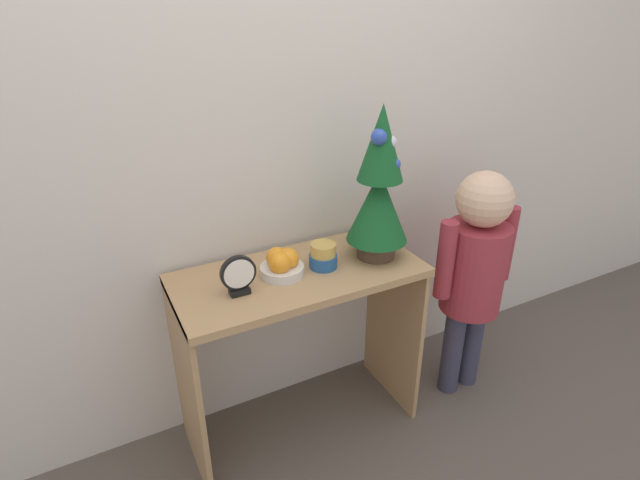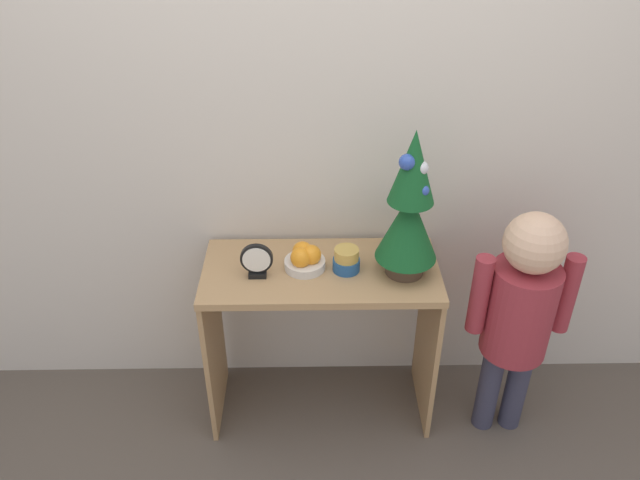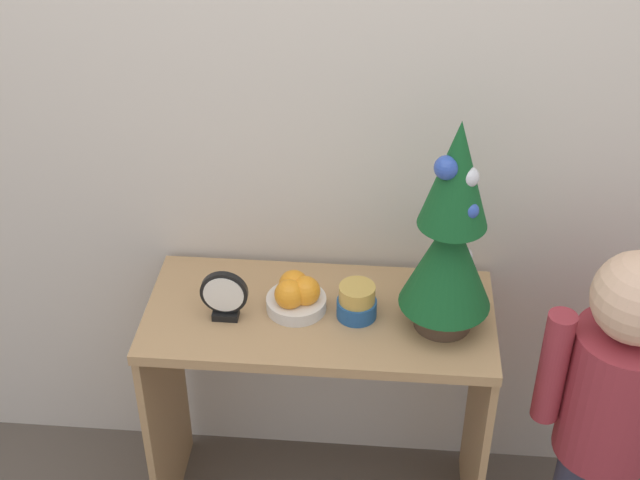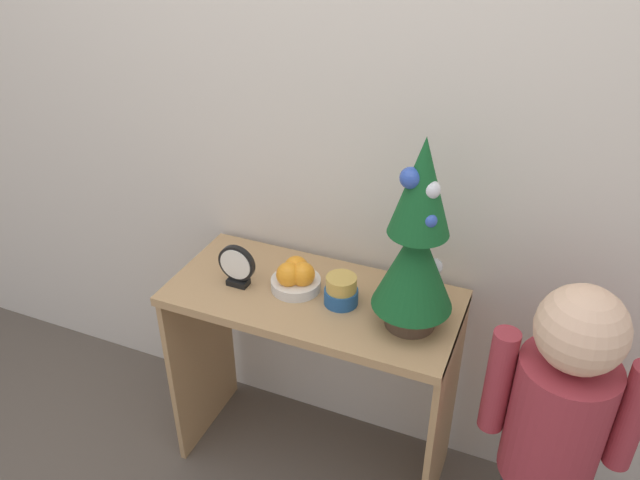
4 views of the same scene
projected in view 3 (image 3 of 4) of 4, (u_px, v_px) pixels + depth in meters
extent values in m
cube|color=beige|center=(328.00, 95.00, 2.26)|extent=(7.00, 0.05, 2.50)
cube|color=tan|center=(320.00, 316.00, 2.34)|extent=(0.92, 0.43, 0.03)
cube|color=tan|center=(166.00, 404.00, 2.58)|extent=(0.02, 0.39, 0.75)
cube|color=tan|center=(477.00, 423.00, 2.52)|extent=(0.02, 0.39, 0.75)
cylinder|color=#4C3828|center=(442.00, 317.00, 2.28)|extent=(0.15, 0.15, 0.05)
cylinder|color=brown|center=(444.00, 303.00, 2.25)|extent=(0.02, 0.02, 0.04)
cone|color=#145123|center=(448.00, 258.00, 2.17)|extent=(0.23, 0.23, 0.27)
cone|color=#145123|center=(457.00, 174.00, 2.04)|extent=(0.17, 0.17, 0.27)
sphere|color=#2D4CA8|center=(446.00, 168.00, 2.01)|extent=(0.06, 0.06, 0.06)
sphere|color=#2D4CA8|center=(471.00, 211.00, 2.04)|extent=(0.04, 0.04, 0.04)
sphere|color=silver|center=(469.00, 177.00, 2.03)|extent=(0.05, 0.05, 0.05)
sphere|color=silver|center=(463.00, 256.00, 2.24)|extent=(0.05, 0.05, 0.05)
sphere|color=#2D4CA8|center=(464.00, 202.00, 2.13)|extent=(0.04, 0.04, 0.04)
cylinder|color=silver|center=(296.00, 303.00, 2.33)|extent=(0.16, 0.16, 0.04)
sphere|color=orange|center=(305.00, 291.00, 2.31)|extent=(0.08, 0.08, 0.08)
sphere|color=orange|center=(294.00, 285.00, 2.33)|extent=(0.08, 0.08, 0.08)
sphere|color=orange|center=(290.00, 294.00, 2.30)|extent=(0.08, 0.08, 0.08)
cylinder|color=#235189|center=(357.00, 308.00, 2.31)|extent=(0.10, 0.10, 0.05)
cylinder|color=gold|center=(357.00, 294.00, 2.28)|extent=(0.09, 0.09, 0.05)
cube|color=black|center=(226.00, 314.00, 2.31)|extent=(0.07, 0.04, 0.02)
cylinder|color=black|center=(224.00, 292.00, 2.27)|extent=(0.12, 0.02, 0.12)
cylinder|color=white|center=(223.00, 295.00, 2.26)|extent=(0.10, 0.00, 0.10)
cylinder|color=#992D38|center=(614.00, 394.00, 2.26)|extent=(0.26, 0.26, 0.39)
sphere|color=#E0B28E|center=(639.00, 298.00, 2.08)|extent=(0.23, 0.23, 0.23)
cylinder|color=#992D38|center=(553.00, 367.00, 2.22)|extent=(0.07, 0.07, 0.33)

